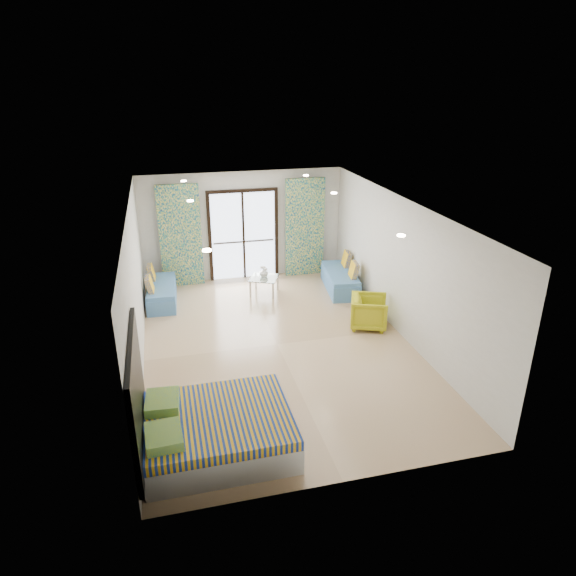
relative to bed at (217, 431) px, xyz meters
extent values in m
cube|color=black|center=(1.48, 6.41, 1.95)|extent=(1.76, 0.08, 0.08)
cube|color=black|center=(0.64, 6.41, 0.81)|extent=(0.08, 0.08, 2.20)
cube|color=black|center=(2.32, 6.41, 0.81)|extent=(0.08, 0.08, 2.20)
cube|color=black|center=(1.48, 6.41, 0.81)|extent=(0.05, 0.06, 2.20)
cube|color=#595451|center=(1.48, 6.43, 0.66)|extent=(1.52, 0.03, 0.04)
cube|color=beige|center=(-0.07, 6.27, 0.96)|extent=(1.00, 0.10, 2.50)
cube|color=beige|center=(3.03, 6.27, 0.96)|extent=(1.00, 0.10, 2.50)
cylinder|color=#FFE0B2|center=(0.08, 0.70, 2.38)|extent=(0.12, 0.12, 0.02)
cylinder|color=#FFE0B2|center=(2.88, 0.70, 2.38)|extent=(0.12, 0.12, 0.02)
cylinder|color=#FFE0B2|center=(0.08, 3.70, 2.38)|extent=(0.12, 0.12, 0.02)
cylinder|color=#FFE0B2|center=(2.88, 3.70, 2.38)|extent=(0.12, 0.12, 0.02)
cylinder|color=#FFE0B2|center=(0.08, 5.70, 2.38)|extent=(0.12, 0.12, 0.02)
cylinder|color=#FFE0B2|center=(2.88, 5.70, 2.38)|extent=(0.12, 0.12, 0.02)
cube|color=black|center=(-0.98, 0.00, 0.76)|extent=(0.06, 2.10, 1.50)
cube|color=silver|center=(-0.99, 1.25, 0.76)|extent=(0.02, 0.10, 0.10)
cube|color=silver|center=(0.03, 0.00, -0.09)|extent=(2.00, 1.60, 0.40)
cube|color=navy|center=(0.03, 0.00, 0.19)|extent=(1.98, 1.63, 0.15)
cube|color=#1A6675|center=(-0.69, -0.38, 0.33)|extent=(0.48, 0.57, 0.14)
cube|color=#1A6675|center=(-0.69, 0.38, 0.33)|extent=(0.49, 0.58, 0.14)
cube|color=teal|center=(-0.62, 5.31, -0.11)|extent=(0.70, 1.62, 0.35)
cube|color=teal|center=(-0.62, 5.31, 0.11)|extent=(0.68, 1.59, 0.09)
cube|color=navy|center=(-0.86, 4.95, 0.31)|extent=(0.20, 0.41, 0.37)
cube|color=navy|center=(-0.83, 5.69, 0.31)|extent=(0.20, 0.41, 0.37)
cube|color=teal|center=(3.58, 5.04, -0.10)|extent=(0.87, 1.74, 0.37)
cube|color=teal|center=(3.58, 5.04, 0.13)|extent=(0.85, 1.71, 0.09)
cube|color=navy|center=(3.75, 4.62, 0.34)|extent=(0.24, 0.44, 0.39)
cube|color=navy|center=(3.86, 5.40, 0.34)|extent=(0.24, 0.44, 0.39)
cylinder|color=silver|center=(1.38, 5.09, -0.09)|extent=(0.07, 0.07, 0.40)
cylinder|color=silver|center=(1.88, 4.87, -0.09)|extent=(0.07, 0.07, 0.40)
cylinder|color=silver|center=(1.61, 5.59, -0.09)|extent=(0.07, 0.07, 0.40)
cylinder|color=silver|center=(2.10, 5.36, -0.09)|extent=(0.07, 0.07, 0.40)
cube|color=#8CA59E|center=(1.74, 5.23, 0.11)|extent=(0.82, 0.82, 0.02)
sphere|color=white|center=(1.79, 5.21, 0.33)|extent=(0.07, 0.07, 0.07)
sphere|color=white|center=(1.76, 5.27, 0.35)|extent=(0.07, 0.07, 0.07)
sphere|color=white|center=(1.70, 5.25, 0.37)|extent=(0.07, 0.07, 0.07)
sphere|color=white|center=(1.72, 5.18, 0.39)|extent=(0.07, 0.07, 0.07)
imported|color=white|center=(1.75, 5.28, 0.23)|extent=(0.25, 0.26, 0.21)
imported|color=#B1B016|center=(3.48, 2.99, 0.08)|extent=(0.88, 0.90, 0.73)
camera|label=1|loc=(-0.46, -5.83, 4.52)|focal=32.00mm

